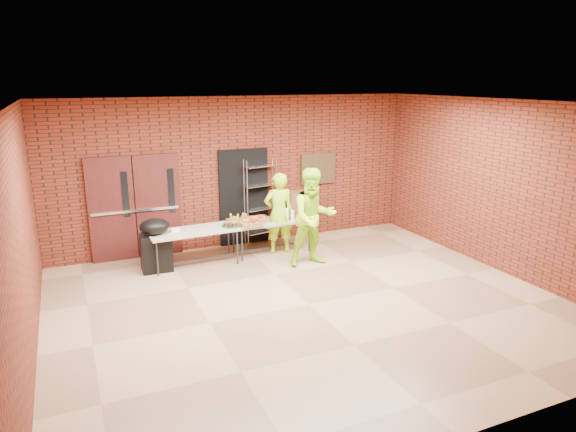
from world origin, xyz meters
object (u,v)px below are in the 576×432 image
at_px(wire_rack, 261,202).
at_px(table_right, 271,223).
at_px(volunteer_man, 313,217).
at_px(volunteer_woman, 279,213).
at_px(coffee_dispenser, 296,204).
at_px(table_left, 194,233).
at_px(covered_grill, 156,245).

distance_m(wire_rack, table_right, 0.74).
bearing_deg(volunteer_man, wire_rack, 107.85).
relative_size(table_right, volunteer_woman, 0.99).
height_order(table_right, volunteer_man, volunteer_man).
bearing_deg(table_right, volunteer_woman, -30.43).
bearing_deg(volunteer_man, coffee_dispenser, 85.72).
height_order(table_right, coffee_dispenser, coffee_dispenser).
bearing_deg(table_left, coffee_dispenser, 2.42).
height_order(wire_rack, volunteer_woman, wire_rack).
bearing_deg(table_left, volunteer_woman, -1.98).
distance_m(coffee_dispenser, volunteer_woman, 0.52).
xyz_separation_m(wire_rack, covered_grill, (-2.42, -0.76, -0.43)).
bearing_deg(table_right, wire_rack, 87.95).
xyz_separation_m(table_left, covered_grill, (-0.74, 0.02, -0.15)).
bearing_deg(wire_rack, table_left, -166.86).
bearing_deg(wire_rack, volunteer_man, -86.63).
xyz_separation_m(wire_rack, volunteer_woman, (0.12, -0.75, -0.09)).
distance_m(covered_grill, volunteer_woman, 2.56).
height_order(covered_grill, volunteer_man, volunteer_man).
xyz_separation_m(coffee_dispenser, covered_grill, (-3.01, -0.20, -0.45)).
height_order(wire_rack, table_left, wire_rack).
xyz_separation_m(wire_rack, coffee_dispenser, (0.59, -0.57, 0.02)).
distance_m(wire_rack, volunteer_man, 1.74).
bearing_deg(covered_grill, table_left, 1.01).
xyz_separation_m(coffee_dispenser, volunteer_man, (-0.13, -1.11, -0.00)).
distance_m(coffee_dispenser, volunteer_man, 1.12).
height_order(table_left, table_right, table_left).
bearing_deg(coffee_dispenser, covered_grill, -176.26).
distance_m(table_right, volunteer_man, 1.16).
relative_size(table_left, coffee_dispenser, 3.29).
distance_m(wire_rack, table_left, 1.87).
bearing_deg(volunteer_woman, volunteer_man, 116.11).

